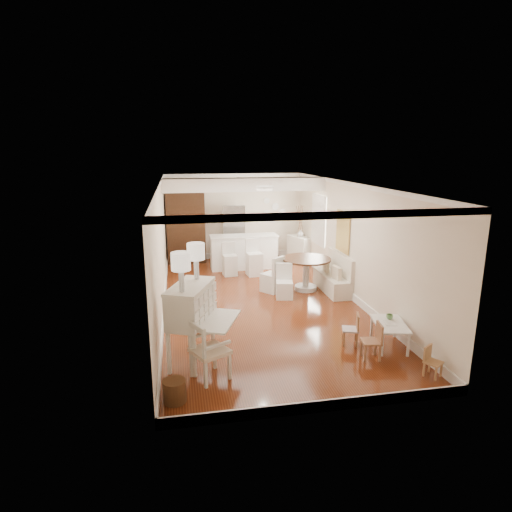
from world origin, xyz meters
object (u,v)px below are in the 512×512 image
object	(u,v)px
sideboard	(300,249)
bar_stool_left	(230,259)
kids_table	(389,335)
pantry_cabinet	(186,227)
wicker_basket	(175,391)
breakfast_counter	(244,252)
slip_chair_far	(272,274)
fridge	(245,233)
bar_stool_right	(254,258)
dining_table	(306,274)
gustavian_armchair	(210,350)
slip_chair_near	(284,281)
kids_chair_a	(371,341)
kids_chair_c	(433,362)
kids_chair_b	(350,329)
secretary_bureau	(191,324)

from	to	relation	value
sideboard	bar_stool_left	bearing A→B (deg)	-178.12
kids_table	pantry_cabinet	xyz separation A→B (m)	(-3.50, 6.92, 0.92)
wicker_basket	breakfast_counter	xyz separation A→B (m)	(2.10, 6.96, 0.35)
slip_chair_far	fridge	distance (m)	3.43
bar_stool_right	dining_table	bearing A→B (deg)	-61.48
gustavian_armchair	kids_table	world-z (taller)	gustavian_armchair
kids_table	slip_chair_near	xyz separation A→B (m)	(-1.25, 2.94, 0.19)
pantry_cabinet	bar_stool_right	bearing A→B (deg)	-45.34
kids_chair_a	fridge	distance (m)	7.38
kids_chair_a	pantry_cabinet	size ratio (longest dim) A/B	0.29
gustavian_armchair	bar_stool_left	world-z (taller)	gustavian_armchair
bar_stool_left	sideboard	world-z (taller)	bar_stool_left
kids_table	sideboard	size ratio (longest dim) A/B	1.03
breakfast_counter	bar_stool_right	distance (m)	0.84
slip_chair_near	sideboard	xyz separation A→B (m)	(1.34, 3.29, 0.00)
wicker_basket	pantry_cabinet	world-z (taller)	pantry_cabinet
kids_table	fridge	bearing A→B (deg)	103.07
kids_chair_c	bar_stool_right	xyz separation A→B (m)	(-1.78, 6.17, 0.27)
breakfast_counter	fridge	size ratio (longest dim) A/B	1.14
dining_table	pantry_cabinet	xyz separation A→B (m)	(-2.95, 3.47, 0.72)
slip_chair_near	slip_chair_far	size ratio (longest dim) A/B	0.89
slip_chair_near	fridge	size ratio (longest dim) A/B	0.47
wicker_basket	kids_chair_b	bearing A→B (deg)	22.36
gustavian_armchair	bar_stool_right	size ratio (longest dim) A/B	0.93
secretary_bureau	kids_chair_a	bearing A→B (deg)	13.55
bar_stool_left	sideboard	xyz separation A→B (m)	(2.41, 1.10, -0.06)
fridge	slip_chair_near	bearing A→B (deg)	-84.94
bar_stool_right	kids_table	bearing A→B (deg)	-77.91
kids_chair_a	dining_table	world-z (taller)	dining_table
gustavian_armchair	kids_chair_b	xyz separation A→B (m)	(2.66, 0.75, -0.18)
kids_chair_b	sideboard	xyz separation A→B (m)	(0.77, 6.03, 0.12)
bar_stool_left	kids_chair_b	bearing A→B (deg)	-77.38
wicker_basket	kids_chair_a	world-z (taller)	kids_chair_a
wicker_basket	kids_chair_b	world-z (taller)	kids_chair_b
bar_stool_right	pantry_cabinet	world-z (taller)	pantry_cabinet
kids_chair_c	gustavian_armchair	bearing A→B (deg)	136.91
kids_chair_c	fridge	distance (m)	8.26
kids_chair_b	pantry_cabinet	size ratio (longest dim) A/B	0.26
secretary_bureau	sideboard	world-z (taller)	secretary_bureau
gustavian_armchair	bar_stool_right	bearing A→B (deg)	-44.32
wicker_basket	dining_table	distance (m)	5.67
kids_chair_b	bar_stool_right	xyz separation A→B (m)	(-0.94, 4.81, 0.22)
kids_chair_b	kids_chair_c	xyz separation A→B (m)	(0.84, -1.36, -0.05)
kids_chair_a	dining_table	size ratio (longest dim) A/B	0.53
bar_stool_left	sideboard	distance (m)	2.65
bar_stool_right	sideboard	distance (m)	2.11
gustavian_armchair	bar_stool_right	xyz separation A→B (m)	(1.72, 5.56, 0.04)
sideboard	slip_chair_far	bearing A→B (deg)	-141.62
wicker_basket	slip_chair_far	distance (m)	5.23
bar_stool_left	pantry_cabinet	xyz separation A→B (m)	(-1.18, 1.78, 0.67)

